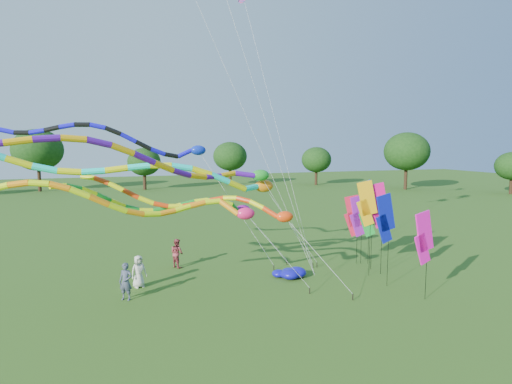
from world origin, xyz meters
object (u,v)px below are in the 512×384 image
object	(u,v)px
tube_kite_orange	(165,205)
blue_nylon_heap	(289,274)
tube_kite_red	(211,204)
person_b	(126,282)
person_a	(139,271)
person_c	(177,253)

from	to	relation	value
tube_kite_orange	blue_nylon_heap	bearing A→B (deg)	20.66
tube_kite_red	tube_kite_orange	size ratio (longest dim) A/B	0.90
person_b	blue_nylon_heap	bearing A→B (deg)	33.98
tube_kite_red	person_a	world-z (taller)	tube_kite_red
person_c	tube_kite_red	bearing A→B (deg)	159.24
person_b	person_c	xyz separation A→B (m)	(2.97, 4.48, -0.03)
person_c	blue_nylon_heap	bearing A→B (deg)	-157.01
tube_kite_orange	blue_nylon_heap	distance (m)	8.44
tube_kite_orange	person_c	world-z (taller)	tube_kite_orange
tube_kite_red	tube_kite_orange	distance (m)	2.73
person_b	person_c	distance (m)	5.37
tube_kite_red	tube_kite_orange	xyz separation A→B (m)	(-2.26, -1.52, 0.24)
tube_kite_red	person_b	world-z (taller)	tube_kite_red
tube_kite_orange	person_b	size ratio (longest dim) A/B	7.38
tube_kite_red	person_b	xyz separation A→B (m)	(-3.86, 0.65, -3.50)
blue_nylon_heap	person_c	xyz separation A→B (m)	(-5.32, 3.92, 0.59)
blue_nylon_heap	person_a	xyz separation A→B (m)	(-7.62, 1.06, 0.56)
blue_nylon_heap	person_c	bearing A→B (deg)	143.62
person_a	person_b	xyz separation A→B (m)	(-0.66, -1.62, 0.06)
person_b	tube_kite_orange	bearing A→B (deg)	-23.41
tube_kite_red	person_a	size ratio (longest dim) A/B	7.08
person_a	person_b	bearing A→B (deg)	-133.25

